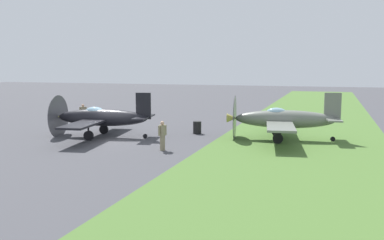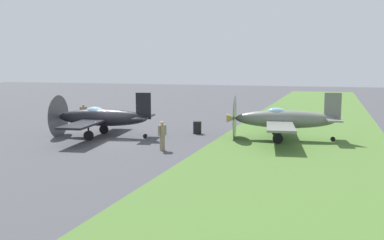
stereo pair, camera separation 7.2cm
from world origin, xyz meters
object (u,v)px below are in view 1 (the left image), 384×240
at_px(ground_crew_mechanic, 83,114).
at_px(fuel_drum, 197,128).
at_px(ground_crew_chief, 162,135).
at_px(airplane_lead, 101,118).
at_px(airplane_wingman, 283,119).

relative_size(ground_crew_mechanic, fuel_drum, 1.92).
bearing_deg(ground_crew_mechanic, ground_crew_chief, 97.34).
bearing_deg(airplane_lead, airplane_wingman, -85.78).
bearing_deg(airplane_wingman, ground_crew_mechanic, 73.71).
relative_size(airplane_lead, ground_crew_chief, 5.32).
height_order(ground_crew_chief, fuel_drum, ground_crew_chief).
xyz_separation_m(ground_crew_chief, ground_crew_mechanic, (8.00, 10.50, 0.00)).
xyz_separation_m(airplane_wingman, fuel_drum, (0.67, 6.18, -0.94)).
bearing_deg(fuel_drum, airplane_wingman, -96.17).
bearing_deg(airplane_lead, ground_crew_mechanic, 33.66).
bearing_deg(ground_crew_mechanic, airplane_lead, 87.34).
bearing_deg(airplane_wingman, fuel_drum, 75.13).
height_order(airplane_lead, fuel_drum, airplane_lead).
xyz_separation_m(airplane_wingman, ground_crew_chief, (-5.77, 6.25, -0.48)).
distance_m(airplane_wingman, fuel_drum, 6.28).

